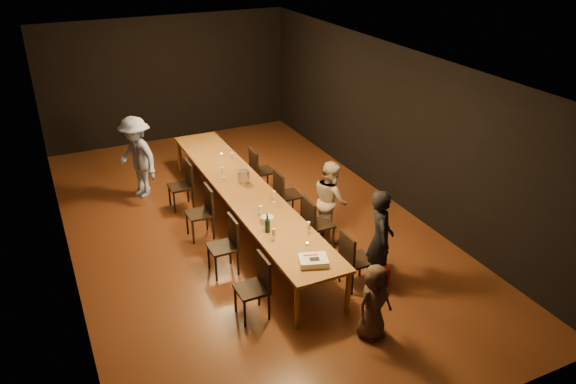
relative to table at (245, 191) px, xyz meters
name	(u,v)px	position (x,y,z in m)	size (l,w,h in m)	color
ground	(246,226)	(0.00, 0.00, -0.70)	(10.00, 10.00, 0.00)	#412110
room_shell	(242,117)	(0.00, 0.00, 1.38)	(6.04, 10.04, 3.02)	black
table	(245,191)	(0.00, 0.00, 0.00)	(0.90, 6.00, 0.75)	brown
chair_right_0	(357,259)	(0.85, -2.40, -0.24)	(0.42, 0.42, 0.93)	black
chair_right_1	(319,223)	(0.85, -1.20, -0.24)	(0.42, 0.42, 0.93)	black
chair_right_2	(288,194)	(0.85, 0.00, -0.24)	(0.42, 0.42, 0.93)	black
chair_right_3	(263,170)	(0.85, 1.20, -0.24)	(0.42, 0.42, 0.93)	black
chair_left_0	(252,288)	(-0.85, -2.40, -0.24)	(0.42, 0.42, 0.93)	black
chair_left_1	(222,247)	(-0.85, -1.20, -0.24)	(0.42, 0.42, 0.93)	black
chair_left_2	(199,213)	(-0.85, 0.00, -0.24)	(0.42, 0.42, 0.93)	black
chair_left_3	(180,186)	(-0.85, 1.20, -0.24)	(0.42, 0.42, 0.93)	black
woman_birthday	(380,240)	(1.15, -2.52, 0.09)	(0.58, 0.38, 1.59)	black
woman_tan	(331,200)	(1.20, -0.94, 0.01)	(0.69, 0.54, 1.42)	#C8AE96
man_blue	(137,157)	(-1.44, 2.07, 0.12)	(1.07, 0.61, 1.65)	#93A8E3
child	(374,302)	(0.45, -3.46, -0.16)	(0.53, 0.35, 1.09)	#442F26
gift_bag_red	(382,277)	(1.21, -2.56, -0.56)	(0.23, 0.13, 0.28)	red
gift_bag_blue	(376,261)	(1.34, -2.19, -0.53)	(0.27, 0.18, 0.34)	#294DB5
birthday_cake	(313,261)	(0.00, -2.59, 0.09)	(0.47, 0.42, 0.09)	white
plate_stack	(267,220)	(-0.12, -1.28, 0.10)	(0.20, 0.20, 0.11)	white
champagne_bottle	(267,223)	(-0.23, -1.54, 0.21)	(0.08, 0.08, 0.33)	black
ice_bucket	(244,176)	(0.09, 0.27, 0.16)	(0.21, 0.21, 0.23)	#ACADB1
wineglass_0	(274,235)	(-0.24, -1.81, 0.15)	(0.06, 0.06, 0.21)	beige
wineglass_1	(308,228)	(0.30, -1.85, 0.15)	(0.06, 0.06, 0.21)	beige
wineglass_2	(261,212)	(-0.14, -1.07, 0.15)	(0.06, 0.06, 0.21)	silver
wineglass_3	(274,197)	(0.26, -0.67, 0.15)	(0.06, 0.06, 0.21)	beige
wineglass_4	(223,172)	(-0.18, 0.62, 0.15)	(0.06, 0.06, 0.21)	silver
wineglass_5	(232,158)	(0.21, 1.18, 0.15)	(0.06, 0.06, 0.21)	silver
tealight_near	(307,244)	(0.15, -2.12, 0.06)	(0.05, 0.05, 0.03)	#B2B7B2
tealight_mid	(245,178)	(0.15, 0.38, 0.06)	(0.05, 0.05, 0.03)	#B2B7B2
tealight_far	(222,154)	(0.15, 1.64, 0.06)	(0.05, 0.05, 0.03)	#B2B7B2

